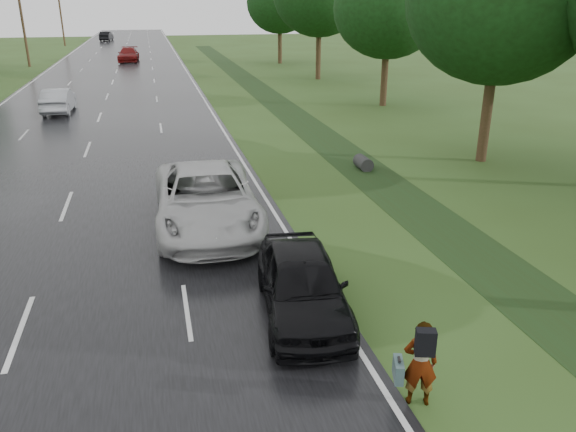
{
  "coord_description": "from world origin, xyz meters",
  "views": [
    {
      "loc": [
        3.13,
        -11.25,
        6.58
      ],
      "look_at": [
        6.35,
        2.09,
        1.3
      ],
      "focal_mm": 35.0,
      "sensor_mm": 36.0,
      "label": 1
    }
  ],
  "objects_px": {
    "dark_sedan": "(303,284)",
    "silver_sedan": "(58,100)",
    "pedestrian": "(419,362)",
    "white_pickup": "(206,199)"
  },
  "relations": [
    {
      "from": "pedestrian",
      "to": "dark_sedan",
      "type": "xyz_separation_m",
      "value": [
        -1.18,
        3.28,
        -0.04
      ]
    },
    {
      "from": "dark_sedan",
      "to": "pedestrian",
      "type": "bearing_deg",
      "value": -63.94
    },
    {
      "from": "pedestrian",
      "to": "silver_sedan",
      "type": "height_order",
      "value": "pedestrian"
    },
    {
      "from": "pedestrian",
      "to": "dark_sedan",
      "type": "height_order",
      "value": "pedestrian"
    },
    {
      "from": "dark_sedan",
      "to": "silver_sedan",
      "type": "distance_m",
      "value": 28.26
    },
    {
      "from": "silver_sedan",
      "to": "white_pickup",
      "type": "bearing_deg",
      "value": 109.5
    },
    {
      "from": "pedestrian",
      "to": "dark_sedan",
      "type": "relative_size",
      "value": 0.37
    },
    {
      "from": "pedestrian",
      "to": "silver_sedan",
      "type": "relative_size",
      "value": 0.36
    },
    {
      "from": "white_pickup",
      "to": "silver_sedan",
      "type": "distance_m",
      "value": 22.35
    },
    {
      "from": "pedestrian",
      "to": "white_pickup",
      "type": "distance_m",
      "value": 9.39
    }
  ]
}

